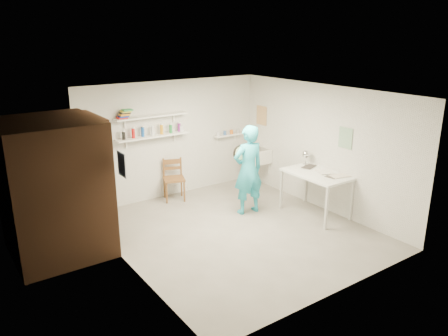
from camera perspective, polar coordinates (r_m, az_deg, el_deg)
floor at (r=7.67m, az=1.73°, el=-8.31°), size 4.00×4.50×0.02m
ceiling at (r=6.97m, az=1.91°, el=9.90°), size 4.00×4.50×0.02m
wall_back at (r=9.08m, az=-6.75°, el=3.79°), size 4.00×0.02×2.40m
wall_front at (r=5.69m, az=15.58°, el=-5.14°), size 4.00×0.02×2.40m
wall_left at (r=6.30m, az=-13.03°, el=-2.72°), size 0.02×4.50×2.40m
wall_right at (r=8.54m, az=12.70°, el=2.61°), size 0.02×4.50×2.40m
doorway_recess at (r=7.31m, az=-15.93°, el=-1.80°), size 0.02×0.90×2.00m
corridor_box at (r=7.11m, az=-21.34°, el=-2.44°), size 1.40×1.50×2.10m
door_lintel at (r=7.05m, az=-16.48°, el=6.32°), size 0.06×1.05×0.10m
door_jamb_near at (r=6.87m, az=-14.36°, el=-2.91°), size 0.06×0.10×2.00m
door_jamb_far at (r=7.77m, az=-17.03°, el=-0.76°), size 0.06×0.10×2.00m
shelf_lower at (r=8.71m, az=-9.27°, el=4.11°), size 1.50×0.22×0.03m
shelf_upper at (r=8.63m, az=-9.40°, el=6.70°), size 1.50×0.22×0.03m
ledge_shelf at (r=9.72m, az=0.55°, el=4.32°), size 0.70×0.14×0.03m
poster_left at (r=6.24m, az=-13.24°, el=0.46°), size 0.01×0.28×0.36m
poster_right_a at (r=9.72m, az=4.92°, el=6.86°), size 0.01×0.34×0.42m
poster_right_b at (r=8.11m, az=15.58°, el=3.80°), size 0.01×0.30×0.38m
belfast_sink at (r=9.69m, az=4.09°, el=1.68°), size 0.48×0.60×0.30m
man at (r=8.15m, az=3.18°, el=-0.24°), size 0.65×0.46×1.70m
wall_clock at (r=8.22m, az=2.17°, el=2.00°), size 0.31×0.06×0.31m
wooden_chair at (r=8.95m, az=-6.56°, el=-1.43°), size 0.53×0.52×0.90m
work_table at (r=8.36m, az=11.85°, el=-3.33°), size 0.74×1.24×0.82m
desk_lamp at (r=8.63m, az=10.67°, el=1.81°), size 0.15×0.15×0.15m
spray_cans at (r=8.69m, az=-9.31°, el=4.76°), size 1.26×0.06×0.17m
book_stack at (r=8.40m, az=-12.83°, el=6.89°), size 0.28×0.14×0.17m
ledge_pots at (r=9.70m, az=0.55°, el=4.67°), size 0.48×0.07×0.09m
papers at (r=8.22m, az=12.03°, el=-0.58°), size 0.30×0.22×0.02m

